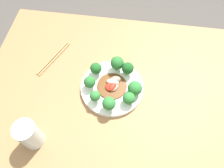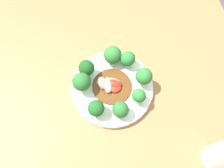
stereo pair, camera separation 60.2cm
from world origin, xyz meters
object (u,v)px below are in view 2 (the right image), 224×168
at_px(broccoli_west, 120,110).
at_px(broccoli_east, 113,55).
at_px(plate, 112,88).
at_px(broccoli_north, 82,82).
at_px(broccoli_southeast, 128,59).
at_px(broccoli_northwest, 96,108).
at_px(broccoli_south, 144,76).
at_px(stirfry_center, 111,85).
at_px(broccoli_southwest, 139,96).
at_px(broccoli_northeast, 87,68).

height_order(broccoli_west, broccoli_east, broccoli_east).
bearing_deg(broccoli_west, plate, 7.30).
bearing_deg(broccoli_west, broccoli_north, 45.81).
xyz_separation_m(broccoli_north, broccoli_southeast, (0.06, -0.15, -0.01)).
xyz_separation_m(broccoli_northwest, broccoli_south, (0.08, -0.15, 0.01)).
xyz_separation_m(broccoli_northwest, stirfry_center, (0.08, -0.05, -0.03)).
relative_size(broccoli_northwest, stirfry_center, 0.48).
xyz_separation_m(broccoli_southwest, broccoli_southeast, (0.13, 0.01, -0.00)).
relative_size(broccoli_southeast, broccoli_south, 0.85).
xyz_separation_m(plate, broccoli_northwest, (-0.08, 0.06, 0.04)).
bearing_deg(plate, stirfry_center, 61.16).
height_order(broccoli_north, broccoli_south, broccoli_north).
bearing_deg(plate, broccoli_north, 84.10).
bearing_deg(broccoli_east, broccoli_southeast, -112.32).
bearing_deg(broccoli_northeast, plate, -128.05).
height_order(broccoli_west, broccoli_northeast, broccoli_northeast).
bearing_deg(stirfry_center, broccoli_southwest, -127.56).
distance_m(broccoli_west, broccoli_east, 0.18).
distance_m(broccoli_northwest, broccoli_north, 0.09).
xyz_separation_m(broccoli_southeast, stirfry_center, (-0.07, 0.06, -0.02)).
height_order(broccoli_northeast, broccoli_east, same).
relative_size(broccoli_southwest, broccoli_south, 0.86).
xyz_separation_m(broccoli_north, broccoli_south, (-0.01, -0.19, -0.00)).
xyz_separation_m(plate, broccoli_north, (0.01, 0.09, 0.05)).
bearing_deg(broccoli_south, stirfry_center, 89.99).
distance_m(broccoli_north, broccoli_southeast, 0.16).
bearing_deg(broccoli_southeast, stirfry_center, 138.10).
xyz_separation_m(broccoli_northeast, broccoli_east, (0.04, -0.09, -0.00)).
bearing_deg(broccoli_southeast, broccoli_northwest, 141.78).
bearing_deg(broccoli_northwest, stirfry_center, -34.41).
bearing_deg(broccoli_north, broccoli_southeast, -66.66).
bearing_deg(broccoli_southwest, broccoli_east, 20.55).
bearing_deg(broccoli_southeast, broccoli_north, 113.34).
height_order(broccoli_west, broccoli_southeast, broccoli_west).
distance_m(broccoli_north, stirfry_center, 0.09).
bearing_deg(broccoli_west, broccoli_southwest, -61.06).
distance_m(broccoli_west, broccoli_northwest, 0.07).
bearing_deg(stirfry_center, broccoli_southeast, -41.90).
distance_m(broccoli_west, broccoli_northeast, 0.17).
bearing_deg(broccoli_west, broccoli_east, -1.33).
bearing_deg(broccoli_north, broccoli_west, -134.19).
bearing_deg(broccoli_northeast, broccoli_southwest, -128.00).
relative_size(plate, broccoli_southwest, 4.48).
xyz_separation_m(broccoli_west, broccoli_southeast, (0.16, -0.05, -0.00)).
distance_m(broccoli_southeast, broccoli_south, 0.08).
height_order(broccoli_north, broccoli_east, broccoli_north).
bearing_deg(stirfry_center, plate, -118.84).
bearing_deg(broccoli_east, broccoli_north, 128.55).
xyz_separation_m(broccoli_northwest, broccoli_north, (0.08, 0.03, 0.01)).
bearing_deg(broccoli_north, broccoli_east, -51.45).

